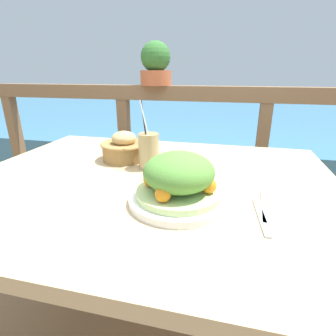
{
  "coord_description": "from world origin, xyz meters",
  "views": [
    {
      "loc": [
        0.26,
        -0.78,
        1.11
      ],
      "look_at": [
        0.08,
        -0.05,
        0.83
      ],
      "focal_mm": 28.0,
      "sensor_mm": 36.0,
      "label": 1
    }
  ],
  "objects_px": {
    "drink_glass": "(149,151)",
    "potted_plant": "(156,64)",
    "salad_plate": "(179,182)",
    "bread_basket": "(124,148)"
  },
  "relations": [
    {
      "from": "drink_glass",
      "to": "bread_basket",
      "type": "bearing_deg",
      "value": 149.61
    },
    {
      "from": "potted_plant",
      "to": "bread_basket",
      "type": "bearing_deg",
      "value": -84.43
    },
    {
      "from": "potted_plant",
      "to": "salad_plate",
      "type": "bearing_deg",
      "value": -71.08
    },
    {
      "from": "drink_glass",
      "to": "potted_plant",
      "type": "height_order",
      "value": "potted_plant"
    },
    {
      "from": "bread_basket",
      "to": "potted_plant",
      "type": "relative_size",
      "value": 0.73
    },
    {
      "from": "drink_glass",
      "to": "potted_plant",
      "type": "distance_m",
      "value": 0.88
    },
    {
      "from": "drink_glass",
      "to": "bread_basket",
      "type": "distance_m",
      "value": 0.15
    },
    {
      "from": "drink_glass",
      "to": "potted_plant",
      "type": "relative_size",
      "value": 0.96
    },
    {
      "from": "salad_plate",
      "to": "bread_basket",
      "type": "distance_m",
      "value": 0.43
    },
    {
      "from": "salad_plate",
      "to": "drink_glass",
      "type": "height_order",
      "value": "drink_glass"
    }
  ]
}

